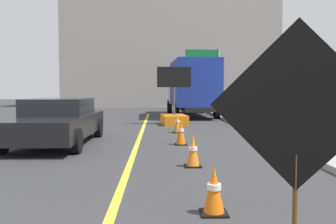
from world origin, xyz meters
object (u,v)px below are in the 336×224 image
Objects in this scene: traffic_cone_far_lane at (181,132)px; traffic_cone_near_sign at (214,190)px; arrow_board_trailer at (174,114)px; highway_guide_sign at (209,67)px; box_truck at (192,87)px; pickup_car at (58,121)px; traffic_cone_curbside at (177,123)px; traffic_cone_mid_lane at (193,151)px; roadwork_sign at (297,110)px.

traffic_cone_near_sign is at bearing -89.50° from traffic_cone_far_lane.
traffic_cone_near_sign is (-0.03, -12.48, -0.16)m from arrow_board_trailer.
box_truck is at bearing -106.45° from highway_guide_sign.
traffic_cone_curbside is (3.79, 2.73, -0.32)m from pickup_car.
traffic_cone_near_sign is at bearing -90.19° from traffic_cone_mid_lane.
pickup_car reaches higher than traffic_cone_near_sign.
arrow_board_trailer is 3.47× the size of traffic_cone_far_lane.
traffic_cone_far_lane is at bearing -100.42° from highway_guide_sign.
traffic_cone_far_lane is (-1.40, -11.77, -1.42)m from box_truck.
traffic_cone_near_sign is at bearing -94.31° from box_truck.
highway_guide_sign reaches higher than pickup_car.
highway_guide_sign is at bearing 79.58° from traffic_cone_far_lane.
arrow_board_trailer is 0.34× the size of box_truck.
traffic_cone_mid_lane is at bearing -98.79° from highway_guide_sign.
traffic_cone_far_lane is 1.02× the size of traffic_cone_curbside.
pickup_car is 6.66× the size of traffic_cone_curbside.
traffic_cone_far_lane is (-0.62, 7.52, -1.09)m from roadwork_sign.
box_truck reaches higher than traffic_cone_curbside.
traffic_cone_mid_lane is (0.01, 3.02, 0.02)m from traffic_cone_near_sign.
traffic_cone_curbside is at bearing 89.97° from traffic_cone_near_sign.
traffic_cone_near_sign is (-1.35, -17.91, -1.49)m from box_truck.
arrow_board_trailer is at bearing 89.27° from traffic_cone_far_lane.
highway_guide_sign reaches higher than traffic_cone_far_lane.
roadwork_sign is 0.30× the size of box_truck.
highway_guide_sign is at bearing 74.75° from arrow_board_trailer.
traffic_cone_curbside is (-0.00, 6.16, 0.04)m from traffic_cone_mid_lane.
traffic_cone_curbside reaches higher than traffic_cone_near_sign.
roadwork_sign is 3.05× the size of traffic_cone_curbside.
box_truck is at bearing 84.85° from traffic_cone_mid_lane.
arrow_board_trailer is 7.14m from pickup_car.
roadwork_sign is at bearing -82.77° from traffic_cone_mid_lane.
traffic_cone_far_lane is (-0.06, 3.12, 0.05)m from traffic_cone_mid_lane.
roadwork_sign is 1.88m from traffic_cone_near_sign.
roadwork_sign is 10.63m from traffic_cone_curbside.
roadwork_sign is at bearing -85.27° from traffic_cone_far_lane.
pickup_car is 4.69m from traffic_cone_curbside.
box_truck is 7.30m from highway_guide_sign.
arrow_board_trailer reaches higher than traffic_cone_near_sign.
roadwork_sign is 19.31m from box_truck.
roadwork_sign is 8.99m from pickup_car.
traffic_cone_near_sign is at bearing -59.59° from pickup_car.
arrow_board_trailer is 5.74m from box_truck.
traffic_cone_far_lane is at bearing 90.50° from traffic_cone_near_sign.
arrow_board_trailer is at bearing -105.25° from highway_guide_sign.
traffic_cone_mid_lane is (-0.56, 4.40, -1.13)m from roadwork_sign.
roadwork_sign is at bearing -87.76° from arrow_board_trailer.
box_truck is 12.07× the size of traffic_cone_near_sign.
traffic_cone_mid_lane is at bearing 97.23° from roadwork_sign.
roadwork_sign is at bearing -60.92° from pickup_car.
roadwork_sign is 3.40× the size of traffic_cone_mid_lane.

